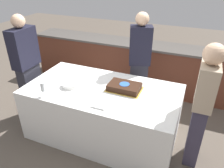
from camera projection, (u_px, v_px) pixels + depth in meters
name	position (u px, v px, depth m)	size (l,w,h in m)	color
ground_plane	(103.00, 133.00, 3.31)	(14.00, 14.00, 0.00)	brown
back_counter	(137.00, 65.00, 4.40)	(4.40, 0.58, 0.92)	#5B2D1E
dining_table	(103.00, 112.00, 3.13)	(2.07, 1.10, 0.78)	white
cake	(124.00, 87.00, 2.89)	(0.46, 0.32, 0.09)	gold
plate_stack	(70.00, 85.00, 2.97)	(0.22, 0.22, 0.06)	white
wine_glass	(43.00, 87.00, 2.70)	(0.06, 0.06, 0.20)	white
side_plate_near_cake	(134.00, 80.00, 3.14)	(0.22, 0.22, 0.00)	white
side_plate_right_edge	(167.00, 101.00, 2.66)	(0.22, 0.22, 0.00)	white
utensil_pile	(99.00, 106.00, 2.56)	(0.18, 0.09, 0.02)	white
person_cutting_cake	(139.00, 64.00, 3.42)	(0.37, 0.30, 1.67)	#282833
person_seated_left	(28.00, 68.00, 3.33)	(0.20, 0.42, 1.66)	#282833
person_seated_right	(202.00, 106.00, 2.49)	(0.23, 0.36, 1.57)	#383347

